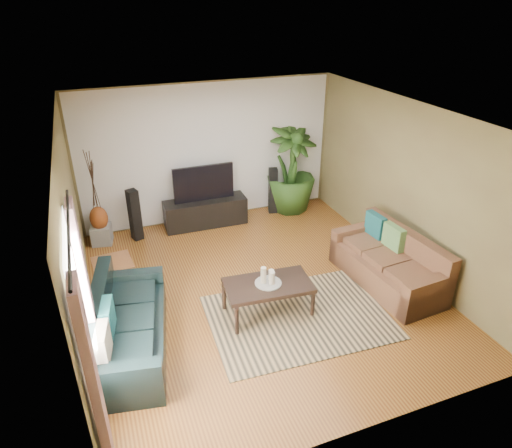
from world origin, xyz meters
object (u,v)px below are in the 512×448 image
speaker_right (273,191)px  pedestal (102,234)px  potted_plant (291,169)px  vase (99,218)px  sofa_right (388,260)px  coffee_table (268,298)px  sofa_left (129,323)px  side_table (115,278)px  speaker_left (135,215)px  tv_stand (205,212)px  television (204,183)px

speaker_right → pedestal: bearing=-162.9°
potted_plant → vase: 3.84m
potted_plant → sofa_right: bearing=-84.9°
sofa_right → coffee_table: bearing=-93.7°
sofa_left → side_table: size_ratio=3.46×
sofa_right → side_table: size_ratio=3.28×
pedestal → speaker_left: bearing=-5.6°
sofa_left → tv_stand: 3.58m
sofa_left → speaker_right: 4.55m
sofa_right → side_table: sofa_right is taller
tv_stand → speaker_left: bearing=-174.4°
sofa_right → pedestal: sofa_right is taller
sofa_right → coffee_table: sofa_right is taller
sofa_right → coffee_table: 2.03m
speaker_right → speaker_left: bearing=-161.3°
speaker_left → vase: bearing=156.5°
pedestal → side_table: (0.08, -1.74, 0.12)m
television → speaker_right: size_ratio=1.23×
sofa_right → speaker_right: speaker_right is taller
sofa_left → pedestal: 3.06m
sofa_left → pedestal: sofa_left is taller
sofa_left → speaker_right: bearing=-35.4°
speaker_right → side_table: size_ratio=1.64×
vase → side_table: size_ratio=0.76×
television → pedestal: size_ratio=3.37×
speaker_right → side_table: speaker_right is taller
speaker_left → sofa_left: bearing=-117.1°
sofa_left → vase: bearing=13.5°
vase → speaker_right: bearing=1.6°
potted_plant → side_table: 4.21m
sofa_right → tv_stand: bearing=-148.7°
speaker_right → side_table: (-3.35, -1.83, -0.19)m
speaker_left → vase: size_ratio=2.20×
sofa_left → tv_stand: (1.83, 3.08, -0.16)m
coffee_table → speaker_right: speaker_right is taller
speaker_right → potted_plant: bearing=15.5°
coffee_table → side_table: (-1.99, 1.22, 0.04)m
coffee_table → side_table: 2.33m
sofa_left → television: (1.83, 3.10, 0.45)m
speaker_left → sofa_right: bearing=-57.6°
potted_plant → tv_stand: bearing=-178.0°
sofa_right → pedestal: 5.04m
tv_stand → sofa_right: bearing=-52.9°
coffee_table → speaker_right: (1.36, 3.06, 0.23)m
tv_stand → vase: 1.99m
potted_plant → side_table: size_ratio=3.09×
tv_stand → side_table: (-1.89, -1.77, 0.03)m
pedestal → coffee_table: bearing=-55.0°
speaker_left → pedestal: bearing=156.5°
television → side_table: bearing=-136.5°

